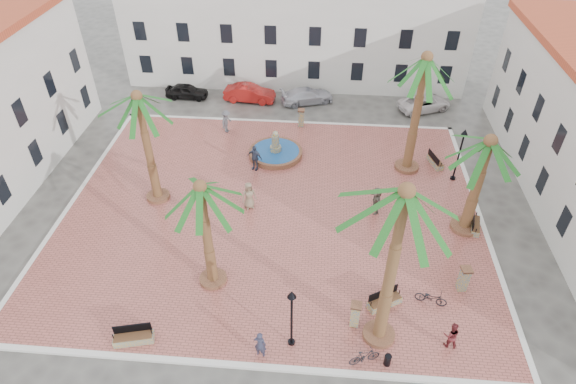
% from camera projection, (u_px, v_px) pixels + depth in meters
% --- Properties ---
extents(ground, '(120.00, 120.00, 0.00)m').
position_uv_depth(ground, '(272.00, 211.00, 30.61)').
color(ground, '#56544F').
rests_on(ground, ground).
extents(plaza, '(26.00, 22.00, 0.15)m').
position_uv_depth(plaza, '(272.00, 210.00, 30.56)').
color(plaza, '#AB574C').
rests_on(plaza, ground).
extents(kerb_n, '(26.30, 0.30, 0.16)m').
position_uv_depth(kerb_n, '(287.00, 122.00, 39.14)').
color(kerb_n, silver).
rests_on(kerb_n, ground).
extents(kerb_s, '(26.30, 0.30, 0.16)m').
position_uv_depth(kerb_s, '(246.00, 366.00, 21.98)').
color(kerb_s, silver).
rests_on(kerb_s, ground).
extents(kerb_e, '(0.30, 22.30, 0.16)m').
position_uv_depth(kerb_e, '(481.00, 221.00, 29.70)').
color(kerb_e, silver).
rests_on(kerb_e, ground).
extents(kerb_w, '(0.30, 22.30, 0.16)m').
position_uv_depth(kerb_w, '(75.00, 199.00, 31.41)').
color(kerb_w, silver).
rests_on(kerb_w, ground).
extents(building_north, '(30.40, 7.40, 9.50)m').
position_uv_depth(building_north, '(296.00, 26.00, 43.23)').
color(building_north, silver).
rests_on(building_north, ground).
extents(fountain, '(3.92, 3.92, 2.02)m').
position_uv_depth(fountain, '(276.00, 152.00, 35.14)').
color(fountain, brown).
rests_on(fountain, plaza).
extents(palm_nw, '(4.87, 4.87, 7.66)m').
position_uv_depth(palm_nw, '(139.00, 109.00, 27.38)').
color(palm_nw, brown).
rests_on(palm_nw, plaza).
extents(palm_sw, '(4.78, 4.78, 6.72)m').
position_uv_depth(palm_sw, '(202.00, 200.00, 22.41)').
color(palm_sw, brown).
rests_on(palm_sw, plaza).
extents(palm_s, '(5.05, 5.05, 9.24)m').
position_uv_depth(palm_s, '(403.00, 210.00, 18.20)').
color(palm_s, brown).
rests_on(palm_s, plaza).
extents(palm_e, '(5.55, 5.55, 6.60)m').
position_uv_depth(palm_e, '(487.00, 154.00, 25.79)').
color(palm_e, brown).
rests_on(palm_e, plaza).
extents(palm_ne, '(5.47, 5.47, 8.58)m').
position_uv_depth(palm_ne, '(424.00, 71.00, 29.50)').
color(palm_ne, brown).
rests_on(palm_ne, plaza).
extents(bench_s, '(1.95, 0.99, 0.98)m').
position_uv_depth(bench_s, '(134.00, 338.00, 22.75)').
color(bench_s, gray).
rests_on(bench_s, plaza).
extents(bench_se, '(1.85, 1.39, 0.96)m').
position_uv_depth(bench_se, '(384.00, 301.00, 24.43)').
color(bench_se, gray).
rests_on(bench_se, plaza).
extents(bench_e, '(0.85, 1.71, 0.86)m').
position_uv_depth(bench_e, '(475.00, 225.00, 28.96)').
color(bench_e, gray).
rests_on(bench_e, plaza).
extents(bench_ne, '(1.00, 1.76, 0.89)m').
position_uv_depth(bench_ne, '(435.00, 161.00, 34.21)').
color(bench_ne, gray).
rests_on(bench_ne, plaza).
extents(lamppost_s, '(0.41, 0.41, 3.76)m').
position_uv_depth(lamppost_s, '(292.00, 309.00, 21.26)').
color(lamppost_s, black).
rests_on(lamppost_s, plaza).
extents(lamppost_e, '(0.43, 0.43, 3.95)m').
position_uv_depth(lamppost_e, '(461.00, 146.00, 31.35)').
color(lamppost_e, black).
rests_on(lamppost_e, plaza).
extents(bollard_se, '(0.60, 0.60, 1.50)m').
position_uv_depth(bollard_se, '(355.00, 314.00, 23.20)').
color(bollard_se, gray).
rests_on(bollard_se, plaza).
extents(bollard_n, '(0.53, 0.53, 1.47)m').
position_uv_depth(bollard_n, '(301.00, 118.00, 38.07)').
color(bollard_n, gray).
rests_on(bollard_n, plaza).
extents(bollard_e, '(0.63, 0.63, 1.55)m').
position_uv_depth(bollard_e, '(464.00, 279.00, 24.93)').
color(bollard_e, gray).
rests_on(bollard_e, plaza).
extents(litter_bin, '(0.32, 0.32, 0.63)m').
position_uv_depth(litter_bin, '(388.00, 360.00, 21.78)').
color(litter_bin, black).
rests_on(litter_bin, plaza).
extents(cyclist_a, '(0.65, 0.49, 1.61)m').
position_uv_depth(cyclist_a, '(260.00, 344.00, 21.86)').
color(cyclist_a, '#2B2C41').
rests_on(cyclist_a, plaza).
extents(bicycle_a, '(1.70, 0.95, 0.85)m').
position_uv_depth(bicycle_a, '(431.00, 297.00, 24.44)').
color(bicycle_a, black).
rests_on(bicycle_a, plaza).
extents(cyclist_b, '(0.78, 0.63, 1.55)m').
position_uv_depth(cyclist_b, '(451.00, 335.00, 22.28)').
color(cyclist_b, maroon).
rests_on(cyclist_b, plaza).
extents(bicycle_b, '(1.56, 0.94, 0.90)m').
position_uv_depth(bicycle_b, '(364.00, 357.00, 21.77)').
color(bicycle_b, black).
rests_on(bicycle_b, plaza).
extents(pedestrian_fountain_a, '(1.09, 0.94, 1.88)m').
position_uv_depth(pedestrian_fountain_a, '(249.00, 196.00, 30.09)').
color(pedestrian_fountain_a, '#7D6A52').
rests_on(pedestrian_fountain_a, plaza).
extents(pedestrian_fountain_b, '(1.20, 0.82, 1.90)m').
position_uv_depth(pedestrian_fountain_b, '(255.00, 158.00, 33.36)').
color(pedestrian_fountain_b, '#333E54').
rests_on(pedestrian_fountain_b, plaza).
extents(pedestrian_north, '(1.03, 1.35, 1.84)m').
position_uv_depth(pedestrian_north, '(226.00, 121.00, 37.31)').
color(pedestrian_north, '#4C4C52').
rests_on(pedestrian_north, plaza).
extents(pedestrian_east, '(0.91, 1.78, 1.83)m').
position_uv_depth(pedestrian_east, '(376.00, 200.00, 29.77)').
color(pedestrian_east, '#62584D').
rests_on(pedestrian_east, plaza).
extents(car_black, '(3.73, 1.57, 1.26)m').
position_uv_depth(car_black, '(187.00, 91.00, 42.28)').
color(car_black, black).
rests_on(car_black, ground).
extents(car_red, '(4.52, 1.89, 1.45)m').
position_uv_depth(car_red, '(250.00, 93.00, 41.75)').
color(car_red, '#A71815').
rests_on(car_red, ground).
extents(car_silver, '(4.89, 3.27, 1.32)m').
position_uv_depth(car_silver, '(307.00, 96.00, 41.54)').
color(car_silver, silver).
rests_on(car_silver, ground).
extents(car_white, '(4.94, 3.71, 1.25)m').
position_uv_depth(car_white, '(424.00, 103.00, 40.54)').
color(car_white, silver).
rests_on(car_white, ground).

